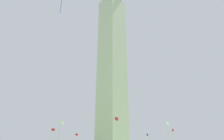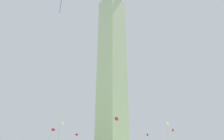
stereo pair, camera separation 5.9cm
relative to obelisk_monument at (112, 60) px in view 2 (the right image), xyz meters
The scene contains 2 objects.
obelisk_monument is the anchor object (origin of this frame).
flagpole_sw 29.78m from the obelisk_monument, 134.87° to the right, with size 1.12×0.14×9.44m.
Camera 2 is at (-39.83, -37.60, 1.82)m, focal length 31.61 mm.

